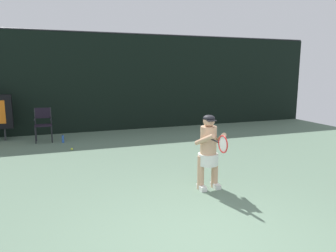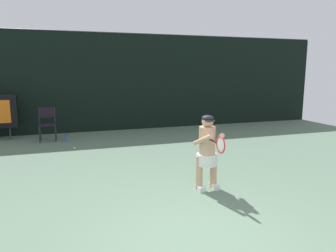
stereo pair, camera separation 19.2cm
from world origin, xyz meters
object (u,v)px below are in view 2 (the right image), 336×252
Objects in this scene: water_bottle at (66,138)px; tennis_racket at (220,144)px; umpire_chair at (47,122)px; tennis_player at (207,150)px; tennis_ball_loose at (75,148)px.

water_bottle is 0.44× the size of tennis_racket.
tennis_racket is at bearing -62.96° from umpire_chair.
water_bottle is 0.18× the size of tennis_player.
tennis_ball_loose is (0.78, -1.50, -0.58)m from umpire_chair.
tennis_racket reaches higher than tennis_ball_loose.
umpire_chair is 1.79× the size of tennis_racket.
water_bottle is at bearing 99.45° from tennis_racket.
tennis_ball_loose is (0.21, -1.09, -0.09)m from water_bottle.
tennis_racket is (2.52, -5.63, 0.88)m from water_bottle.
water_bottle is at bearing 100.99° from tennis_ball_loose.
water_bottle is 3.90× the size of tennis_ball_loose.
tennis_player reaches higher than umpire_chair.
tennis_ball_loose is (-2.33, 3.99, -0.74)m from tennis_player.
umpire_chair is 0.75× the size of tennis_player.
tennis_racket is at bearing -63.09° from tennis_ball_loose.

